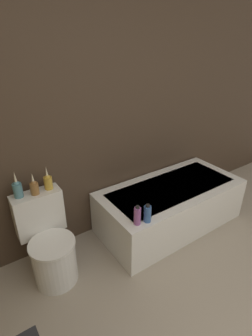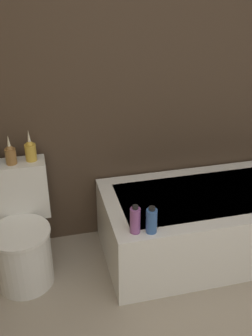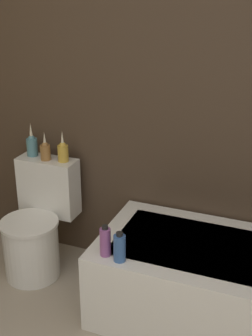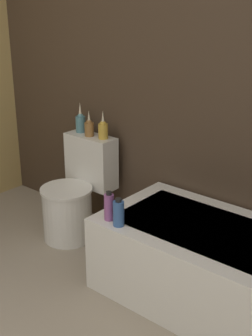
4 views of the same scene
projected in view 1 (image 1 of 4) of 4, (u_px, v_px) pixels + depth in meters
wall_back_tiled at (84, 112)px, 2.34m from camera, size 6.40×0.06×2.60m
bathtub at (170, 205)px, 2.88m from camera, size 1.57×0.75×0.48m
toilet at (49, 245)px, 2.24m from camera, size 0.41×0.54×0.74m
vase_gold at (17, 188)px, 2.09m from camera, size 0.07×0.07×0.23m
vase_silver at (34, 187)px, 2.14m from camera, size 0.07×0.07×0.19m
vase_bronze at (48, 181)px, 2.21m from camera, size 0.07×0.07×0.21m
shampoo_bottle_tall at (137, 216)px, 2.20m from camera, size 0.06×0.06×0.18m
shampoo_bottle_short at (147, 214)px, 2.23m from camera, size 0.07×0.07×0.17m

